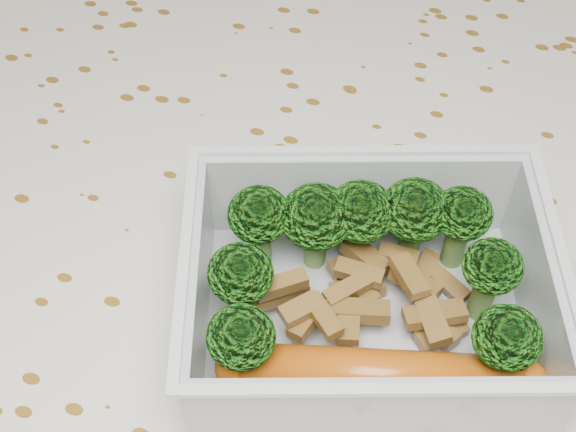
% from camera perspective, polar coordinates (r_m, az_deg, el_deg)
% --- Properties ---
extents(dining_table, '(1.40, 0.90, 0.75)m').
position_cam_1_polar(dining_table, '(0.54, 0.15, -6.88)').
color(dining_table, brown).
rests_on(dining_table, ground).
extents(tablecloth, '(1.46, 0.96, 0.19)m').
position_cam_1_polar(tablecloth, '(0.50, 0.16, -3.79)').
color(tablecloth, silver).
rests_on(tablecloth, dining_table).
extents(lunch_container, '(0.22, 0.20, 0.06)m').
position_cam_1_polar(lunch_container, '(0.42, 5.63, -6.21)').
color(lunch_container, silver).
rests_on(lunch_container, tablecloth).
extents(broccoli_florets, '(0.17, 0.14, 0.06)m').
position_cam_1_polar(broccoli_florets, '(0.41, 5.20, -2.44)').
color(broccoli_florets, '#608C3F').
rests_on(broccoli_florets, lunch_container).
extents(meat_pile, '(0.11, 0.08, 0.03)m').
position_cam_1_polar(meat_pile, '(0.42, 6.27, -5.56)').
color(meat_pile, olive).
rests_on(meat_pile, lunch_container).
extents(sausage, '(0.16, 0.07, 0.03)m').
position_cam_1_polar(sausage, '(0.40, 6.59, -11.18)').
color(sausage, '#B44F0D').
rests_on(sausage, lunch_container).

